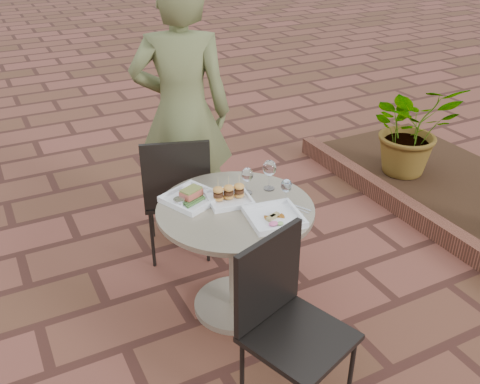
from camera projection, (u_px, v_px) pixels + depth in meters
name	position (u px, v px, depth m)	size (l,w,h in m)	color
ground	(253.00, 303.00, 3.40)	(60.00, 60.00, 0.00)	brown
cafe_table	(235.00, 243.00, 3.14)	(0.90, 0.90, 0.73)	gray
chair_far	(177.00, 188.00, 3.60)	(0.55, 0.55, 0.93)	black
chair_near	(284.00, 313.00, 2.52)	(0.56, 0.56, 0.93)	black
diner	(182.00, 114.00, 3.72)	(0.69, 0.45, 1.90)	brown
plate_salmon	(192.00, 197.00, 3.08)	(0.37, 0.37, 0.08)	white
plate_sliders	(229.00, 195.00, 3.07)	(0.27, 0.27, 0.16)	white
plate_tuna	(274.00, 217.00, 2.90)	(0.32, 0.32, 0.03)	white
wine_glass_right	(286.00, 186.00, 3.02)	(0.06, 0.06, 0.15)	white
wine_glass_mid	(247.00, 175.00, 3.11)	(0.07, 0.07, 0.16)	white
wine_glass_far	(270.00, 169.00, 3.15)	(0.08, 0.08, 0.19)	white
steel_ramekin	(179.00, 203.00, 3.02)	(0.07, 0.07, 0.05)	silver
cutlery_set	(295.00, 208.00, 3.02)	(0.09, 0.19, 0.00)	silver
planter_curb	(412.00, 212.00, 4.24)	(0.12, 3.00, 0.15)	brown
mulch_bed	(474.00, 197.00, 4.54)	(1.30, 3.00, 0.06)	black
potted_plant_a	(412.00, 128.00, 4.71)	(0.77, 0.66, 0.85)	#33662D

